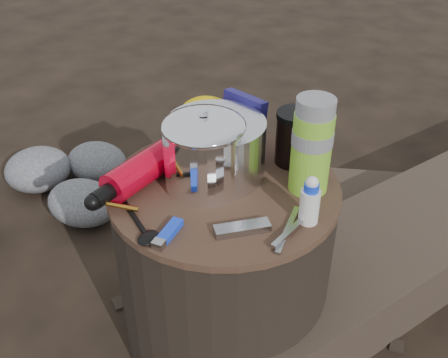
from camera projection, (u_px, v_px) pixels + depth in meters
The scene contains 16 objects.
ground at pixel (224, 327), 1.42m from camera, with size 60.00×60.00×0.00m, color black.
stump at pixel (224, 264), 1.29m from camera, with size 0.50×0.50×0.46m, color black.
rock_ring at pixel (8, 217), 1.66m from camera, with size 0.43×0.94×0.19m, color #5D5E63, non-canonical shape.
log_small at pixel (447, 204), 1.79m from camera, with size 0.21×1.13×0.09m, color #382C23.
foil_windscreen at pixel (216, 149), 1.16m from camera, with size 0.22×0.22×0.13m, color silver.
camping_pot at pixel (204, 151), 1.11m from camera, with size 0.17×0.17×0.17m, color white.
fuel_bottle at pixel (147, 167), 1.15m from camera, with size 0.07×0.29×0.07m, color red, non-canonical shape.
thermos at pixel (312, 146), 1.09m from camera, with size 0.08×0.08×0.21m, color #79BC2A.
travel_mug at pixel (294, 138), 1.20m from camera, with size 0.08×0.08×0.13m, color black.
stuff_sack at pixel (208, 119), 1.30m from camera, with size 0.15×0.13×0.11m, color #F1C000.
food_pouch at pixel (243, 125), 1.23m from camera, with size 0.11×0.03×0.14m, color navy.
lighter at pixel (170, 231), 1.02m from camera, with size 0.02×0.09×0.02m, color blue.
multitool at pixel (242, 229), 1.02m from camera, with size 0.03×0.11×0.02m, color #A1A0A5.
pot_grabber at pixel (288, 228), 1.03m from camera, with size 0.04×0.15×0.01m, color #A1A0A5, non-canonical shape.
spork at pixel (135, 218), 1.05m from camera, with size 0.03×0.15×0.01m, color black, non-canonical shape.
squeeze_bottle at pixel (310, 202), 1.03m from camera, with size 0.04×0.04×0.09m, color silver.
Camera 1 is at (0.44, -0.84, 1.13)m, focal length 42.67 mm.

